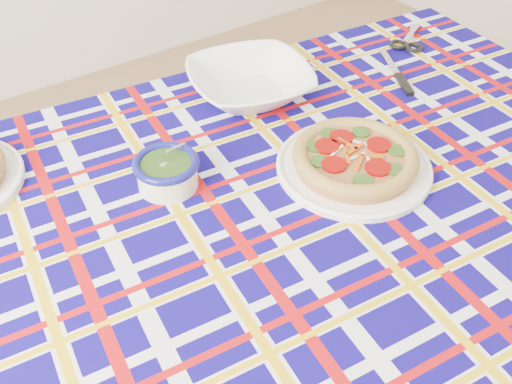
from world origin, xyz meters
TOP-DOWN VIEW (x-y plane):
  - dining_table at (-0.16, 0.09)m, footprint 1.66×1.14m
  - tablecloth at (-0.16, 0.09)m, footprint 1.69×1.18m
  - main_focaccia_plate at (-0.01, 0.06)m, footprint 0.36×0.36m
  - pesto_bowl at (-0.33, 0.23)m, footprint 0.14×0.14m
  - serving_bowl at (-0.02, 0.40)m, footprint 0.33×0.33m
  - table_knife at (0.34, 0.31)m, footprint 0.12×0.21m
  - kitchen_scissors at (0.50, 0.39)m, footprint 0.21×0.18m

SIDE VIEW (x-z plane):
  - dining_table at x=-0.16m, z-range 0.29..1.02m
  - tablecloth at x=-0.16m, z-range 0.63..0.74m
  - table_knife at x=0.34m, z-range 0.74..0.75m
  - kitchen_scissors at x=0.50m, z-range 0.74..0.75m
  - main_focaccia_plate at x=-0.01m, z-range 0.74..0.79m
  - serving_bowl at x=-0.02m, z-range 0.74..0.80m
  - pesto_bowl at x=-0.33m, z-range 0.74..0.81m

